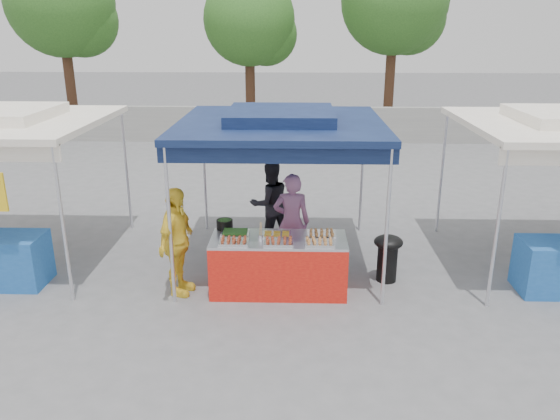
{
  "coord_description": "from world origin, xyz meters",
  "views": [
    {
      "loc": [
        0.24,
        -7.54,
        3.82
      ],
      "look_at": [
        0.0,
        0.6,
        1.05
      ],
      "focal_mm": 35.0,
      "sensor_mm": 36.0,
      "label": 1
    }
  ],
  "objects_px": {
    "vendor_table": "(279,265)",
    "wok_burner": "(388,254)",
    "customer_person": "(177,242)",
    "helper_man": "(270,204)",
    "cooking_pot": "(225,224)",
    "vendor_woman": "(292,222)"
  },
  "relations": [
    {
      "from": "vendor_table",
      "to": "customer_person",
      "type": "xyz_separation_m",
      "value": [
        -1.48,
        -0.12,
        0.4
      ]
    },
    {
      "from": "cooking_pot",
      "to": "wok_burner",
      "type": "bearing_deg",
      "value": 0.71
    },
    {
      "from": "wok_burner",
      "to": "helper_man",
      "type": "relative_size",
      "value": 0.49
    },
    {
      "from": "vendor_table",
      "to": "wok_burner",
      "type": "xyz_separation_m",
      "value": [
        1.68,
        0.4,
        0.02
      ]
    },
    {
      "from": "vendor_table",
      "to": "cooking_pot",
      "type": "bearing_deg",
      "value": 156.56
    },
    {
      "from": "vendor_table",
      "to": "cooking_pot",
      "type": "distance_m",
      "value": 1.04
    },
    {
      "from": "vendor_table",
      "to": "customer_person",
      "type": "bearing_deg",
      "value": -175.3
    },
    {
      "from": "customer_person",
      "to": "helper_man",
      "type": "bearing_deg",
      "value": -18.89
    },
    {
      "from": "vendor_table",
      "to": "wok_burner",
      "type": "bearing_deg",
      "value": 13.21
    },
    {
      "from": "vendor_woman",
      "to": "vendor_table",
      "type": "bearing_deg",
      "value": 76.85
    },
    {
      "from": "vendor_table",
      "to": "cooking_pot",
      "type": "xyz_separation_m",
      "value": [
        -0.84,
        0.36,
        0.5
      ]
    },
    {
      "from": "vendor_woman",
      "to": "helper_man",
      "type": "distance_m",
      "value": 1.15
    },
    {
      "from": "wok_burner",
      "to": "customer_person",
      "type": "bearing_deg",
      "value": -148.44
    },
    {
      "from": "customer_person",
      "to": "wok_burner",
      "type": "bearing_deg",
      "value": -67.25
    },
    {
      "from": "wok_burner",
      "to": "vendor_woman",
      "type": "height_order",
      "value": "vendor_woman"
    },
    {
      "from": "cooking_pot",
      "to": "customer_person",
      "type": "relative_size",
      "value": 0.15
    },
    {
      "from": "vendor_table",
      "to": "customer_person",
      "type": "distance_m",
      "value": 1.54
    },
    {
      "from": "vendor_table",
      "to": "vendor_woman",
      "type": "bearing_deg",
      "value": 77.17
    },
    {
      "from": "vendor_table",
      "to": "wok_burner",
      "type": "distance_m",
      "value": 1.73
    },
    {
      "from": "wok_burner",
      "to": "customer_person",
      "type": "distance_m",
      "value": 3.23
    },
    {
      "from": "cooking_pot",
      "to": "vendor_woman",
      "type": "distance_m",
      "value": 1.12
    },
    {
      "from": "vendor_table",
      "to": "vendor_woman",
      "type": "relative_size",
      "value": 1.23
    }
  ]
}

